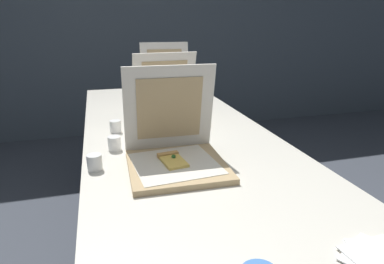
{
  "coord_description": "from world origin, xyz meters",
  "views": [
    {
      "loc": [
        -0.35,
        -0.84,
        1.24
      ],
      "look_at": [
        0.02,
        0.48,
        0.78
      ],
      "focal_mm": 31.31,
      "sensor_mm": 36.0,
      "label": 1
    }
  ],
  "objects_px": {
    "pizza_box_front": "(175,152)",
    "pizza_box_middle": "(168,110)",
    "cup_white_near_center": "(114,143)",
    "cup_white_near_left": "(95,162)",
    "napkin_pile": "(384,260)",
    "pizza_box_back": "(169,90)",
    "table": "(178,141)",
    "cup_white_mid": "(115,126)"
  },
  "relations": [
    {
      "from": "pizza_box_middle",
      "to": "napkin_pile",
      "type": "relative_size",
      "value": 1.86
    },
    {
      "from": "table",
      "to": "pizza_box_front",
      "type": "height_order",
      "value": "pizza_box_front"
    },
    {
      "from": "table",
      "to": "cup_white_near_center",
      "type": "relative_size",
      "value": 40.14
    },
    {
      "from": "pizza_box_back",
      "to": "cup_white_mid",
      "type": "height_order",
      "value": "pizza_box_back"
    },
    {
      "from": "cup_white_mid",
      "to": "cup_white_near_left",
      "type": "height_order",
      "value": "same"
    },
    {
      "from": "cup_white_near_center",
      "to": "pizza_box_front",
      "type": "bearing_deg",
      "value": -47.17
    },
    {
      "from": "pizza_box_middle",
      "to": "pizza_box_back",
      "type": "relative_size",
      "value": 0.83
    },
    {
      "from": "cup_white_mid",
      "to": "cup_white_near_center",
      "type": "xyz_separation_m",
      "value": [
        -0.02,
        -0.24,
        0.0
      ]
    },
    {
      "from": "table",
      "to": "pizza_box_middle",
      "type": "distance_m",
      "value": 0.26
    },
    {
      "from": "cup_white_near_left",
      "to": "cup_white_near_center",
      "type": "height_order",
      "value": "same"
    },
    {
      "from": "pizza_box_back",
      "to": "cup_white_mid",
      "type": "xyz_separation_m",
      "value": [
        -0.41,
        -0.68,
        -0.02
      ]
    },
    {
      "from": "cup_white_near_left",
      "to": "pizza_box_middle",
      "type": "bearing_deg",
      "value": 55.41
    },
    {
      "from": "pizza_box_middle",
      "to": "cup_white_near_left",
      "type": "distance_m",
      "value": 0.69
    },
    {
      "from": "cup_white_near_left",
      "to": "pizza_box_back",
      "type": "bearing_deg",
      "value": 65.2
    },
    {
      "from": "pizza_box_back",
      "to": "pizza_box_front",
      "type": "bearing_deg",
      "value": -96.74
    },
    {
      "from": "pizza_box_back",
      "to": "cup_white_near_center",
      "type": "distance_m",
      "value": 1.01
    },
    {
      "from": "cup_white_near_left",
      "to": "napkin_pile",
      "type": "distance_m",
      "value": 0.93
    },
    {
      "from": "napkin_pile",
      "to": "pizza_box_back",
      "type": "bearing_deg",
      "value": 93.85
    },
    {
      "from": "table",
      "to": "napkin_pile",
      "type": "height_order",
      "value": "napkin_pile"
    },
    {
      "from": "cup_white_mid",
      "to": "cup_white_near_left",
      "type": "distance_m",
      "value": 0.43
    },
    {
      "from": "pizza_box_front",
      "to": "pizza_box_middle",
      "type": "height_order",
      "value": "pizza_box_front"
    },
    {
      "from": "napkin_pile",
      "to": "cup_white_near_center",
      "type": "bearing_deg",
      "value": 122.2
    },
    {
      "from": "pizza_box_front",
      "to": "cup_white_near_center",
      "type": "height_order",
      "value": "pizza_box_front"
    },
    {
      "from": "pizza_box_front",
      "to": "pizza_box_middle",
      "type": "distance_m",
      "value": 0.62
    },
    {
      "from": "cup_white_near_left",
      "to": "table",
      "type": "bearing_deg",
      "value": 40.05
    },
    {
      "from": "table",
      "to": "pizza_box_back",
      "type": "xyz_separation_m",
      "value": [
        0.12,
        0.77,
        0.1
      ]
    },
    {
      "from": "table",
      "to": "cup_white_near_center",
      "type": "distance_m",
      "value": 0.35
    },
    {
      "from": "cup_white_near_center",
      "to": "napkin_pile",
      "type": "relative_size",
      "value": 0.3
    },
    {
      "from": "cup_white_near_left",
      "to": "cup_white_near_center",
      "type": "bearing_deg",
      "value": 65.96
    },
    {
      "from": "cup_white_mid",
      "to": "cup_white_near_left",
      "type": "xyz_separation_m",
      "value": [
        -0.1,
        -0.42,
        0.0
      ]
    },
    {
      "from": "pizza_box_middle",
      "to": "napkin_pile",
      "type": "distance_m",
      "value": 1.27
    },
    {
      "from": "table",
      "to": "cup_white_mid",
      "type": "height_order",
      "value": "cup_white_mid"
    },
    {
      "from": "pizza_box_middle",
      "to": "cup_white_near_left",
      "type": "height_order",
      "value": "pizza_box_middle"
    },
    {
      "from": "napkin_pile",
      "to": "pizza_box_front",
      "type": "bearing_deg",
      "value": 117.71
    },
    {
      "from": "pizza_box_front",
      "to": "cup_white_mid",
      "type": "distance_m",
      "value": 0.5
    },
    {
      "from": "pizza_box_middle",
      "to": "cup_white_mid",
      "type": "relative_size",
      "value": 6.28
    },
    {
      "from": "cup_white_mid",
      "to": "table",
      "type": "bearing_deg",
      "value": -17.46
    },
    {
      "from": "cup_white_mid",
      "to": "pizza_box_middle",
      "type": "bearing_deg",
      "value": 27.07
    },
    {
      "from": "pizza_box_back",
      "to": "napkin_pile",
      "type": "distance_m",
      "value": 1.78
    },
    {
      "from": "cup_white_near_center",
      "to": "napkin_pile",
      "type": "bearing_deg",
      "value": -57.8
    },
    {
      "from": "cup_white_near_center",
      "to": "napkin_pile",
      "type": "xyz_separation_m",
      "value": [
        0.55,
        -0.87,
        -0.02
      ]
    },
    {
      "from": "cup_white_mid",
      "to": "cup_white_near_center",
      "type": "relative_size",
      "value": 1.0
    }
  ]
}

